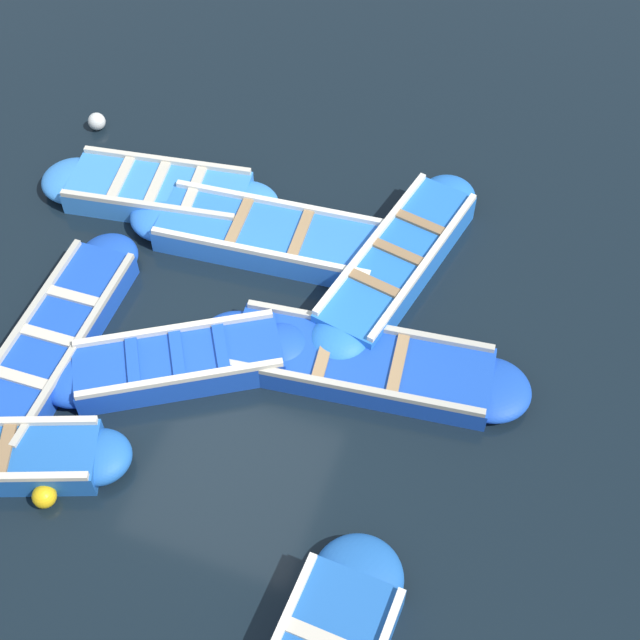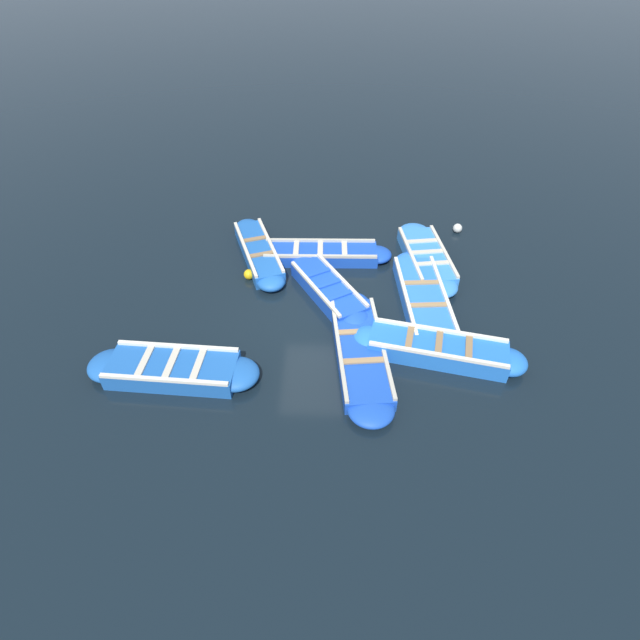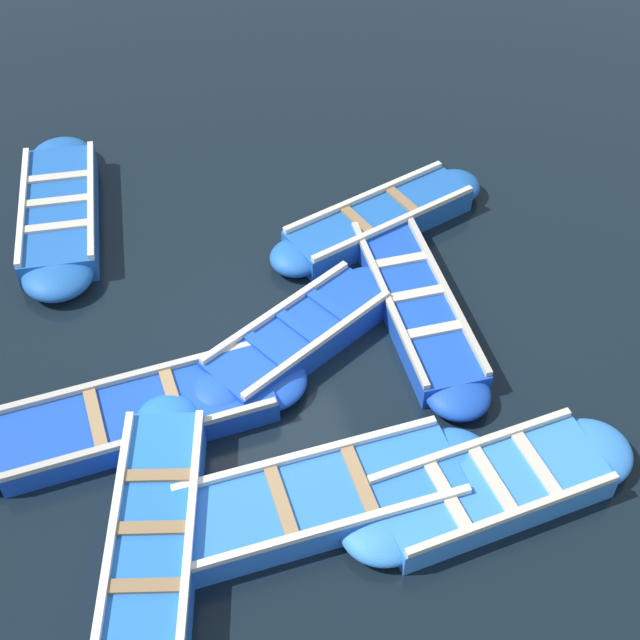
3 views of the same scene
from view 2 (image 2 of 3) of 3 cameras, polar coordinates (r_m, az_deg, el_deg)
The scene contains 11 objects.
ground_plane at distance 11.85m, azimuth 1.16°, elevation 1.35°, with size 120.00×120.00×0.00m, color black.
boat_outer_right at distance 10.62m, azimuth 4.59°, elevation -3.55°, with size 4.09×1.34×0.36m.
boat_alongside at distance 12.09m, azimuth 0.94°, elevation 3.44°, with size 3.12×2.27×0.42m.
boat_stern_in at distance 10.82m, azimuth 13.27°, elevation -3.34°, with size 1.52×3.74×0.47m.
boat_outer_left at distance 10.59m, azimuth -16.45°, elevation -5.46°, with size 1.15×3.60×0.44m.
boat_inner_gap at distance 12.09m, azimuth 11.74°, elevation 2.33°, with size 3.97×1.21×0.40m.
boat_far_corner at distance 13.53m, azimuth 12.03°, elevation 7.01°, with size 3.48×1.37×0.39m.
boat_mid_row at distance 13.52m, azimuth -7.05°, elevation 7.69°, with size 3.47×1.86×0.41m.
boat_near_quay at distance 13.37m, azimuth 0.03°, elevation 7.55°, with size 0.90×3.81×0.38m.
buoy_orange_near at distance 15.07m, azimuth 15.45°, elevation 10.08°, with size 0.26×0.26×0.26m, color silver.
buoy_yellow_far at distance 12.81m, azimuth -8.12°, elevation 5.19°, with size 0.26×0.26×0.26m, color #EAB214.
Camera 2 is at (9.04, 0.07, 7.66)m, focal length 28.00 mm.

